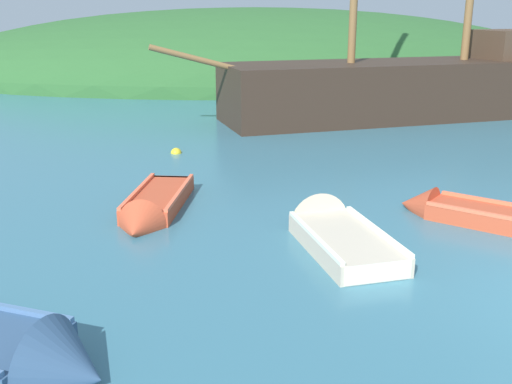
# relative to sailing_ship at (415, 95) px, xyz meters

# --- Properties ---
(shore_hill) EXTENTS (41.58, 24.53, 8.31)m
(shore_hill) POSITION_rel_sailing_ship_xyz_m (-5.66, 16.86, -0.84)
(shore_hill) COLOR #2D602D
(shore_hill) RESTS_ON ground
(sailing_ship) EXTENTS (17.24, 7.21, 12.37)m
(sailing_ship) POSITION_rel_sailing_ship_xyz_m (0.00, 0.00, 0.00)
(sailing_ship) COLOR #38281E
(sailing_ship) RESTS_ON ground
(rowboat_near_dock) EXTENTS (1.87, 3.33, 1.17)m
(rowboat_near_dock) POSITION_rel_sailing_ship_xyz_m (-5.25, -12.96, -0.73)
(rowboat_near_dock) COLOR beige
(rowboat_near_dock) RESTS_ON ground
(rowboat_outer_right) EXTENTS (1.38, 3.41, 0.95)m
(rowboat_outer_right) POSITION_rel_sailing_ship_xyz_m (-8.69, -11.33, -0.74)
(rowboat_outer_right) COLOR #C64C2D
(rowboat_outer_right) RESTS_ON ground
(rowboat_portside) EXTENTS (3.22, 2.80, 0.91)m
(rowboat_portside) POSITION_rel_sailing_ship_xyz_m (-2.31, -12.02, -0.73)
(rowboat_portside) COLOR #C64C2D
(rowboat_portside) RESTS_ON ground
(buoy_yellow) EXTENTS (0.32, 0.32, 0.32)m
(buoy_yellow) POSITION_rel_sailing_ship_xyz_m (-8.71, -5.91, -0.84)
(buoy_yellow) COLOR yellow
(buoy_yellow) RESTS_ON ground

